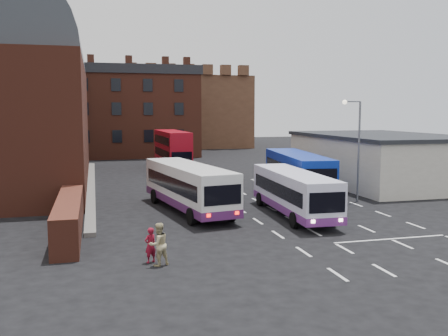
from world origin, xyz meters
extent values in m
plane|color=black|center=(0.00, 0.00, 0.00)|extent=(180.00, 180.00, 0.00)
cube|color=#602B1E|center=(-15.50, 21.00, 5.00)|extent=(12.00, 28.00, 10.00)
cylinder|color=#1E2328|center=(-15.50, 21.00, 10.00)|extent=(12.00, 26.00, 12.00)
cube|color=#602B1E|center=(-10.20, 2.00, 0.90)|extent=(1.20, 10.00, 1.80)
cube|color=beige|center=(15.00, 14.00, 2.00)|extent=(10.00, 16.00, 4.00)
cube|color=#282B30|center=(15.00, 14.00, 4.10)|extent=(10.40, 16.40, 0.30)
cube|color=brown|center=(-6.00, 46.00, 5.50)|extent=(22.00, 10.00, 11.00)
cube|color=brown|center=(6.00, 66.00, 6.00)|extent=(22.00, 22.00, 12.00)
cube|color=white|center=(-3.28, 6.27, 1.68)|extent=(4.12, 10.84, 2.41)
cube|color=black|center=(-3.28, 6.27, 1.83)|extent=(3.98, 9.66, 0.87)
cylinder|color=black|center=(-5.02, 9.39, 0.48)|extent=(0.42, 0.99, 0.96)
cylinder|color=black|center=(-3.85, 2.37, 0.48)|extent=(0.42, 0.99, 0.96)
cylinder|color=black|center=(-2.65, 9.79, 0.48)|extent=(0.42, 0.99, 0.96)
cylinder|color=black|center=(-1.47, 2.76, 0.48)|extent=(0.42, 0.99, 0.96)
cube|color=white|center=(2.54, 3.31, 1.53)|extent=(2.58, 9.69, 2.18)
cube|color=black|center=(2.54, 3.31, 1.66)|extent=(2.59, 8.50, 0.79)
cylinder|color=black|center=(3.50, 0.21, 0.44)|extent=(0.28, 0.88, 0.87)
cylinder|color=black|center=(3.77, 6.67, 0.44)|extent=(0.28, 0.88, 0.87)
cylinder|color=black|center=(1.32, 0.30, 0.44)|extent=(0.28, 0.88, 0.87)
cylinder|color=black|center=(1.59, 6.76, 0.44)|extent=(0.28, 0.88, 0.87)
cube|color=#0C29A4|center=(6.00, 10.93, 1.76)|extent=(3.89, 11.26, 2.51)
cube|color=black|center=(6.00, 10.93, 1.91)|extent=(3.80, 10.08, 0.90)
cylinder|color=black|center=(6.80, 7.29, 0.50)|extent=(0.41, 1.03, 1.00)
cylinder|color=black|center=(7.74, 14.65, 0.50)|extent=(0.41, 1.03, 1.00)
cylinder|color=black|center=(4.31, 7.61, 0.50)|extent=(0.41, 1.03, 1.00)
cylinder|color=black|center=(5.26, 14.97, 0.50)|extent=(0.41, 1.03, 1.00)
cube|color=#A70B19|center=(-0.71, 29.44, 2.27)|extent=(2.63, 10.25, 3.61)
cube|color=black|center=(-0.71, 29.44, 1.76)|extent=(2.65, 9.05, 0.83)
cylinder|color=black|center=(0.55, 26.24, 0.46)|extent=(0.29, 0.93, 0.93)
cylinder|color=black|center=(0.34, 33.09, 0.46)|extent=(0.29, 0.93, 0.93)
cylinder|color=black|center=(-1.76, 26.17, 0.46)|extent=(0.29, 0.93, 0.93)
cylinder|color=black|center=(-1.97, 33.02, 0.46)|extent=(0.29, 0.93, 0.93)
cylinder|color=slate|center=(8.60, 6.51, 3.43)|extent=(0.14, 0.14, 6.85)
cylinder|color=slate|center=(8.00, 6.48, 6.85)|extent=(1.20, 0.15, 0.09)
sphere|color=#FFF2CC|center=(7.40, 6.45, 6.81)|extent=(0.31, 0.31, 0.31)
imported|color=maroon|center=(-6.75, -3.85, 0.74)|extent=(0.64, 0.57, 1.47)
imported|color=tan|center=(-6.47, -4.33, 0.88)|extent=(1.05, 0.94, 1.76)
camera|label=1|loc=(-8.87, -23.96, 6.22)|focal=40.00mm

